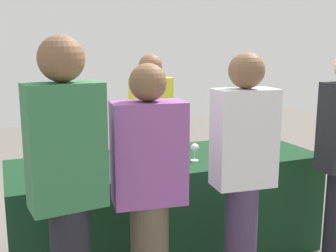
# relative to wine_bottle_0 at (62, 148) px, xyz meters

# --- Properties ---
(tasting_table) EXTENTS (2.35, 0.83, 0.79)m
(tasting_table) POSITION_rel_wine_bottle_0_xyz_m (0.77, -0.13, -0.52)
(tasting_table) COLOR #14381E
(tasting_table) RESTS_ON ground_plane
(wine_bottle_0) EXTENTS (0.07, 0.07, 0.33)m
(wine_bottle_0) POSITION_rel_wine_bottle_0_xyz_m (0.00, 0.00, 0.00)
(wine_bottle_0) COLOR black
(wine_bottle_0) RESTS_ON tasting_table
(wine_bottle_1) EXTENTS (0.08, 0.08, 0.34)m
(wine_bottle_1) POSITION_rel_wine_bottle_0_xyz_m (0.97, 0.01, 0.00)
(wine_bottle_1) COLOR black
(wine_bottle_1) RESTS_ON tasting_table
(wine_bottle_2) EXTENTS (0.08, 0.08, 0.31)m
(wine_bottle_2) POSITION_rel_wine_bottle_0_xyz_m (1.43, -0.05, -0.01)
(wine_bottle_2) COLOR black
(wine_bottle_2) RESTS_ON tasting_table
(wine_bottle_3) EXTENTS (0.08, 0.08, 0.31)m
(wine_bottle_3) POSITION_rel_wine_bottle_0_xyz_m (1.62, 0.02, -0.01)
(wine_bottle_3) COLOR black
(wine_bottle_3) RESTS_ON tasting_table
(wine_bottle_4) EXTENTS (0.07, 0.07, 0.32)m
(wine_bottle_4) POSITION_rel_wine_bottle_0_xyz_m (1.73, -0.05, -0.00)
(wine_bottle_4) COLOR black
(wine_bottle_4) RESTS_ON tasting_table
(wine_glass_0) EXTENTS (0.07, 0.07, 0.15)m
(wine_glass_0) POSITION_rel_wine_bottle_0_xyz_m (-0.02, -0.20, -0.02)
(wine_glass_0) COLOR silver
(wine_glass_0) RESTS_ON tasting_table
(wine_glass_1) EXTENTS (0.06, 0.06, 0.13)m
(wine_glass_1) POSITION_rel_wine_bottle_0_xyz_m (0.07, -0.33, -0.03)
(wine_glass_1) COLOR silver
(wine_glass_1) RESTS_ON tasting_table
(wine_glass_2) EXTENTS (0.06, 0.06, 0.13)m
(wine_glass_2) POSITION_rel_wine_bottle_0_xyz_m (0.93, -0.27, -0.03)
(wine_glass_2) COLOR silver
(wine_glass_2) RESTS_ON tasting_table
(wine_glass_3) EXTENTS (0.07, 0.07, 0.14)m
(wine_glass_3) POSITION_rel_wine_bottle_0_xyz_m (1.40, -0.27, -0.02)
(wine_glass_3) COLOR silver
(wine_glass_3) RESTS_ON tasting_table
(ice_bucket) EXTENTS (0.22, 0.22, 0.16)m
(ice_bucket) POSITION_rel_wine_bottle_0_xyz_m (0.09, -0.17, -0.04)
(ice_bucket) COLOR silver
(ice_bucket) RESTS_ON tasting_table
(server_pouring) EXTENTS (0.36, 0.21, 1.57)m
(server_pouring) POSITION_rel_wine_bottle_0_xyz_m (0.86, 0.50, -0.06)
(server_pouring) COLOR brown
(server_pouring) RESTS_ON ground_plane
(guest_0) EXTENTS (0.39, 0.25, 1.69)m
(guest_0) POSITION_rel_wine_bottle_0_xyz_m (-0.10, -0.93, 0.02)
(guest_0) COLOR black
(guest_0) RESTS_ON ground_plane
(guest_1) EXTENTS (0.43, 0.27, 1.54)m
(guest_1) POSITION_rel_wine_bottle_0_xyz_m (0.35, -0.86, -0.08)
(guest_1) COLOR brown
(guest_1) RESTS_ON ground_plane
(guest_2) EXTENTS (0.39, 0.24, 1.60)m
(guest_2) POSITION_rel_wine_bottle_0_xyz_m (0.96, -0.89, -0.04)
(guest_2) COLOR #3F3351
(guest_2) RESTS_ON ground_plane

